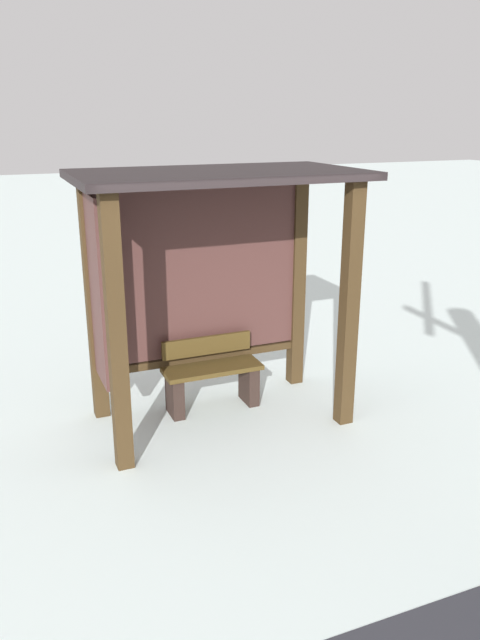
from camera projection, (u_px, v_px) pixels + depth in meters
ground_plane at (221, 417)px, 6.51m from camera, size 60.00×60.00×0.00m
bus_shelter at (202, 253)px, 6.12m from camera, size 2.66×1.49×2.51m
bench_left_inside at (212, 377)px, 6.64m from camera, size 1.04×0.37×0.76m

